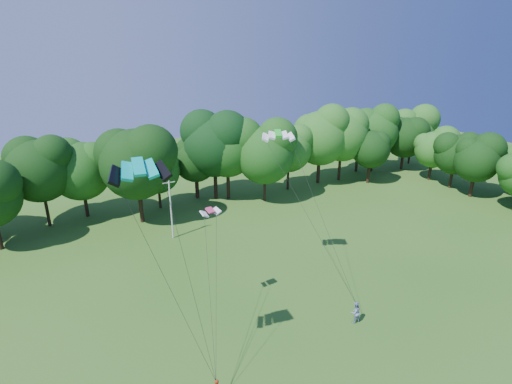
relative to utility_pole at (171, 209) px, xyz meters
name	(u,v)px	position (x,y,z in m)	size (l,w,h in m)	color
utility_pole	(171,209)	(0.00, 0.00, 0.00)	(1.43, 0.18, 7.17)	silver
kite_flyer_right	(355,312)	(9.56, -21.70, -2.76)	(0.93, 0.72, 1.91)	#899ABF
kite_teal	(139,167)	(-6.49, -21.51, 11.83)	(3.16, 1.53, 0.79)	#05A69E
kite_green	(278,133)	(7.25, -12.20, 10.58)	(3.11, 2.24, 0.51)	#1FD329
kite_pink	(210,210)	(-0.45, -15.36, 5.81)	(1.71, 1.02, 0.29)	#C33662
tree_back_center	(214,141)	(9.26, 10.16, 5.07)	(9.67, 9.67, 14.06)	black
tree_back_east	(359,131)	(36.86, 11.62, 3.64)	(8.10, 8.10, 11.78)	#382516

